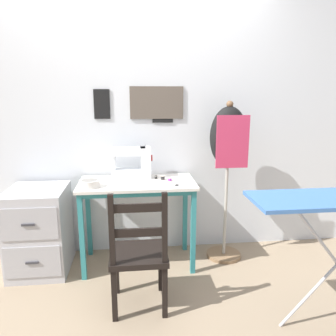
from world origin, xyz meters
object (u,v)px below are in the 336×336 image
at_px(wooden_chair, 139,254).
at_px(thread_spool_mid_table, 163,178).
at_px(sewing_machine, 134,164).
at_px(thread_spool_far_edge, 170,179).
at_px(dress_form, 228,146).
at_px(thread_spool_near_machine, 156,177).
at_px(filing_cabinet, 40,230).
at_px(scissors, 180,186).
at_px(fabric_bowl, 90,183).

bearing_deg(wooden_chair, thread_spool_mid_table, 70.77).
relative_size(sewing_machine, thread_spool_far_edge, 8.93).
height_order(thread_spool_far_edge, dress_form, dress_form).
xyz_separation_m(thread_spool_near_machine, dress_form, (0.64, -0.04, 0.27)).
distance_m(sewing_machine, filing_cabinet, 0.99).
distance_m(scissors, wooden_chair, 0.68).
height_order(fabric_bowl, scissors, fabric_bowl).
height_order(wooden_chair, dress_form, dress_form).
xyz_separation_m(scissors, thread_spool_mid_table, (-0.12, 0.21, 0.02)).
bearing_deg(scissors, filing_cabinet, 172.12).
bearing_deg(fabric_bowl, thread_spool_near_machine, 19.58).
bearing_deg(filing_cabinet, dress_form, 1.47).
bearing_deg(fabric_bowl, sewing_machine, 36.65).
bearing_deg(filing_cabinet, wooden_chair, -36.69).
bearing_deg(dress_form, filing_cabinet, -178.53).
xyz_separation_m(thread_spool_mid_table, filing_cabinet, (-1.07, -0.05, -0.42)).
relative_size(sewing_machine, fabric_bowl, 2.19).
bearing_deg(scissors, fabric_bowl, 176.34).
relative_size(fabric_bowl, filing_cabinet, 0.23).
xyz_separation_m(wooden_chair, dress_form, (0.81, 0.67, 0.64)).
bearing_deg(thread_spool_near_machine, filing_cabinet, -175.57).
distance_m(thread_spool_mid_table, wooden_chair, 0.80).
bearing_deg(wooden_chair, fabric_bowl, 126.75).
bearing_deg(thread_spool_mid_table, dress_form, -0.30).
xyz_separation_m(sewing_machine, filing_cabinet, (-0.82, -0.15, -0.53)).
distance_m(scissors, filing_cabinet, 1.27).
bearing_deg(scissors, wooden_chair, -127.77).
height_order(scissors, filing_cabinet, scissors).
height_order(thread_spool_mid_table, thread_spool_far_edge, thread_spool_mid_table).
xyz_separation_m(scissors, dress_form, (0.46, 0.21, 0.29)).
relative_size(fabric_bowl, dress_form, 0.11).
bearing_deg(filing_cabinet, thread_spool_near_machine, 4.43).
distance_m(scissors, thread_spool_far_edge, 0.17).
xyz_separation_m(sewing_machine, wooden_chair, (0.02, -0.77, -0.48)).
bearing_deg(thread_spool_near_machine, fabric_bowl, -160.42).
xyz_separation_m(scissors, thread_spool_far_edge, (-0.07, 0.16, 0.01)).
bearing_deg(thread_spool_mid_table, wooden_chair, -109.23).
height_order(wooden_chair, filing_cabinet, wooden_chair).
distance_m(sewing_machine, wooden_chair, 0.91).
relative_size(thread_spool_far_edge, wooden_chair, 0.04).
xyz_separation_m(wooden_chair, filing_cabinet, (-0.84, 0.62, -0.05)).
distance_m(thread_spool_near_machine, filing_cabinet, 1.10).
bearing_deg(thread_spool_mid_table, filing_cabinet, -177.57).
distance_m(scissors, thread_spool_mid_table, 0.24).
xyz_separation_m(sewing_machine, thread_spool_far_edge, (0.31, -0.16, -0.11)).
distance_m(filing_cabinet, dress_form, 1.79).
distance_m(thread_spool_far_edge, dress_form, 0.59).
height_order(scissors, wooden_chair, wooden_chair).
bearing_deg(thread_spool_far_edge, wooden_chair, -115.20).
bearing_deg(fabric_bowl, thread_spool_far_edge, 9.36).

